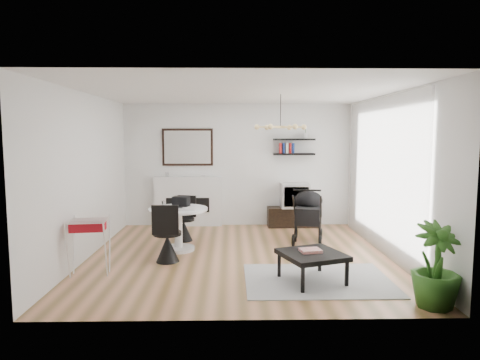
{
  "coord_description": "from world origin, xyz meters",
  "views": [
    {
      "loc": [
        -0.13,
        -6.98,
        2.01
      ],
      "look_at": [
        0.02,
        0.4,
        1.24
      ],
      "focal_mm": 32.0,
      "sensor_mm": 36.0,
      "label": 1
    }
  ],
  "objects_px": {
    "stroller": "(308,218)",
    "coffee_table": "(312,256)",
    "fireplace": "(188,195)",
    "crt_tv": "(295,195)",
    "drying_rack": "(89,246)",
    "tv_console": "(294,217)",
    "potted_plant": "(436,265)",
    "dining_table": "(178,223)"
  },
  "relations": [
    {
      "from": "crt_tv",
      "to": "dining_table",
      "type": "xyz_separation_m",
      "value": [
        -2.32,
        -1.91,
        -0.21
      ]
    },
    {
      "from": "fireplace",
      "to": "crt_tv",
      "type": "bearing_deg",
      "value": -3.36
    },
    {
      "from": "drying_rack",
      "to": "potted_plant",
      "type": "bearing_deg",
      "value": -23.15
    },
    {
      "from": "drying_rack",
      "to": "coffee_table",
      "type": "bearing_deg",
      "value": -13.89
    },
    {
      "from": "dining_table",
      "to": "drying_rack",
      "type": "relative_size",
      "value": 1.26
    },
    {
      "from": "dining_table",
      "to": "potted_plant",
      "type": "xyz_separation_m",
      "value": [
        3.31,
        -2.56,
        0.01
      ]
    },
    {
      "from": "drying_rack",
      "to": "stroller",
      "type": "bearing_deg",
      "value": 20.96
    },
    {
      "from": "crt_tv",
      "to": "drying_rack",
      "type": "bearing_deg",
      "value": -136.82
    },
    {
      "from": "tv_console",
      "to": "coffee_table",
      "type": "relative_size",
      "value": 1.15
    },
    {
      "from": "tv_console",
      "to": "crt_tv",
      "type": "bearing_deg",
      "value": -12.81
    },
    {
      "from": "tv_console",
      "to": "coffee_table",
      "type": "distance_m",
      "value": 3.6
    },
    {
      "from": "drying_rack",
      "to": "dining_table",
      "type": "bearing_deg",
      "value": 42.15
    },
    {
      "from": "coffee_table",
      "to": "potted_plant",
      "type": "xyz_separation_m",
      "value": [
        1.28,
        -0.89,
        0.13
      ]
    },
    {
      "from": "tv_console",
      "to": "stroller",
      "type": "bearing_deg",
      "value": -86.79
    },
    {
      "from": "crt_tv",
      "to": "dining_table",
      "type": "relative_size",
      "value": 0.6
    },
    {
      "from": "fireplace",
      "to": "stroller",
      "type": "height_order",
      "value": "fireplace"
    },
    {
      "from": "drying_rack",
      "to": "crt_tv",
      "type": "bearing_deg",
      "value": 35.74
    },
    {
      "from": "coffee_table",
      "to": "tv_console",
      "type": "bearing_deg",
      "value": 85.71
    },
    {
      "from": "fireplace",
      "to": "coffee_table",
      "type": "height_order",
      "value": "fireplace"
    },
    {
      "from": "dining_table",
      "to": "drying_rack",
      "type": "distance_m",
      "value": 1.72
    },
    {
      "from": "drying_rack",
      "to": "stroller",
      "type": "xyz_separation_m",
      "value": [
        3.49,
        1.89,
        0.03
      ]
    },
    {
      "from": "fireplace",
      "to": "crt_tv",
      "type": "relative_size",
      "value": 3.51
    },
    {
      "from": "drying_rack",
      "to": "stroller",
      "type": "relative_size",
      "value": 0.76
    },
    {
      "from": "drying_rack",
      "to": "coffee_table",
      "type": "xyz_separation_m",
      "value": [
        3.15,
        -0.36,
        -0.06
      ]
    },
    {
      "from": "coffee_table",
      "to": "fireplace",
      "type": "bearing_deg",
      "value": 119.12
    },
    {
      "from": "dining_table",
      "to": "potted_plant",
      "type": "bearing_deg",
      "value": -37.68
    },
    {
      "from": "fireplace",
      "to": "stroller",
      "type": "distance_m",
      "value": 2.84
    },
    {
      "from": "fireplace",
      "to": "tv_console",
      "type": "bearing_deg",
      "value": -3.3
    },
    {
      "from": "crt_tv",
      "to": "drying_rack",
      "type": "height_order",
      "value": "crt_tv"
    },
    {
      "from": "stroller",
      "to": "coffee_table",
      "type": "bearing_deg",
      "value": -85.79
    },
    {
      "from": "potted_plant",
      "to": "stroller",
      "type": "bearing_deg",
      "value": 106.61
    },
    {
      "from": "dining_table",
      "to": "tv_console",
      "type": "bearing_deg",
      "value": 39.73
    },
    {
      "from": "fireplace",
      "to": "drying_rack",
      "type": "distance_m",
      "value": 3.54
    },
    {
      "from": "dining_table",
      "to": "coffee_table",
      "type": "bearing_deg",
      "value": -39.37
    },
    {
      "from": "stroller",
      "to": "coffee_table",
      "type": "height_order",
      "value": "stroller"
    },
    {
      "from": "tv_console",
      "to": "dining_table",
      "type": "xyz_separation_m",
      "value": [
        -2.3,
        -1.91,
        0.28
      ]
    },
    {
      "from": "fireplace",
      "to": "tv_console",
      "type": "relative_size",
      "value": 1.88
    },
    {
      "from": "fireplace",
      "to": "tv_console",
      "type": "xyz_separation_m",
      "value": [
        2.34,
        -0.13,
        -0.47
      ]
    },
    {
      "from": "potted_plant",
      "to": "fireplace",
      "type": "bearing_deg",
      "value": 126.03
    },
    {
      "from": "fireplace",
      "to": "dining_table",
      "type": "bearing_deg",
      "value": -88.95
    },
    {
      "from": "drying_rack",
      "to": "potted_plant",
      "type": "xyz_separation_m",
      "value": [
        4.43,
        -1.25,
        0.07
      ]
    },
    {
      "from": "stroller",
      "to": "tv_console",
      "type": "bearing_deg",
      "value": 106.13
    }
  ]
}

